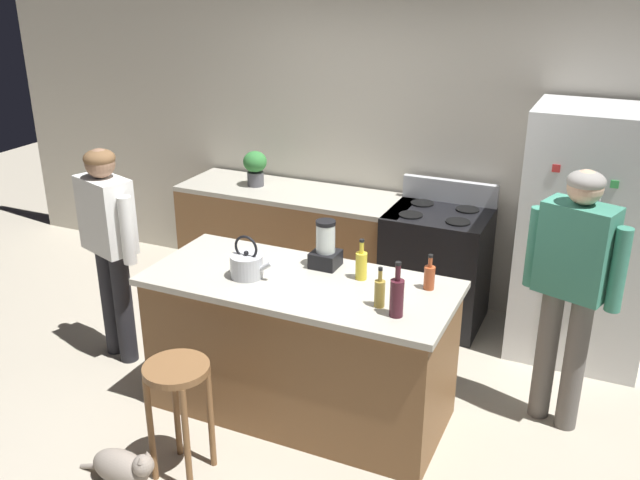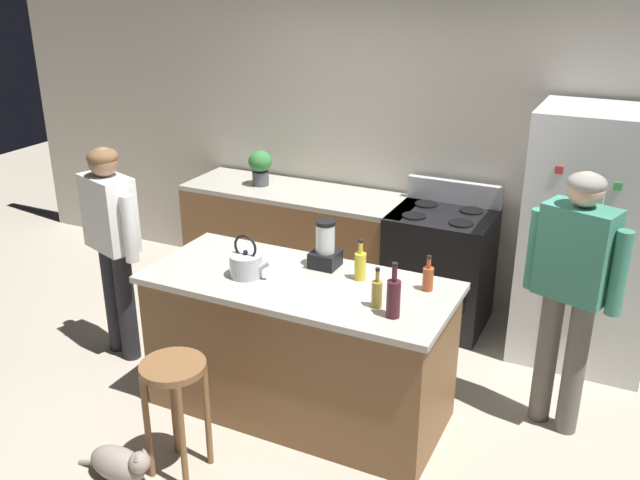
% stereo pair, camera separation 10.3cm
% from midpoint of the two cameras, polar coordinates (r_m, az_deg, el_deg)
% --- Properties ---
extents(ground_plane, '(14.00, 14.00, 0.00)m').
position_cam_midpoint_polar(ground_plane, '(4.64, -1.01, -13.64)').
color(ground_plane, '#B2A893').
extents(back_wall, '(8.00, 0.10, 2.70)m').
position_cam_midpoint_polar(back_wall, '(5.74, 7.81, 8.13)').
color(back_wall, beige).
rests_on(back_wall, ground_plane).
extents(kitchen_island, '(1.89, 0.83, 0.92)m').
position_cam_midpoint_polar(kitchen_island, '(4.39, -1.05, -8.72)').
color(kitchen_island, brown).
rests_on(kitchen_island, ground_plane).
extents(back_counter_run, '(2.00, 0.64, 0.92)m').
position_cam_midpoint_polar(back_counter_run, '(5.96, -1.17, -0.16)').
color(back_counter_run, brown).
rests_on(back_counter_run, ground_plane).
extents(refrigerator, '(0.90, 0.73, 1.81)m').
position_cam_midpoint_polar(refrigerator, '(5.18, 22.00, 0.03)').
color(refrigerator, silver).
rests_on(refrigerator, ground_plane).
extents(stove_range, '(0.76, 0.65, 1.10)m').
position_cam_midpoint_polar(stove_range, '(5.52, 10.31, -2.26)').
color(stove_range, black).
rests_on(stove_range, ground_plane).
extents(person_by_island_left, '(0.59, 0.34, 1.56)m').
position_cam_midpoint_polar(person_by_island_left, '(5.00, -16.17, 0.49)').
color(person_by_island_left, '#26262B').
rests_on(person_by_island_left, ground_plane).
extents(person_by_sink_right, '(0.59, 0.33, 1.64)m').
position_cam_midpoint_polar(person_by_sink_right, '(4.28, 20.68, -3.06)').
color(person_by_sink_right, '#66605B').
rests_on(person_by_sink_right, ground_plane).
extents(bar_stool, '(0.36, 0.36, 0.70)m').
position_cam_midpoint_polar(bar_stool, '(3.93, -11.08, -11.91)').
color(bar_stool, brown).
rests_on(bar_stool, ground_plane).
extents(cat, '(0.52, 0.18, 0.26)m').
position_cam_midpoint_polar(cat, '(4.18, -15.38, -17.31)').
color(cat, gray).
rests_on(cat, ground_plane).
extents(potted_plant, '(0.20, 0.20, 0.30)m').
position_cam_midpoint_polar(potted_plant, '(5.92, -4.44, 6.12)').
color(potted_plant, '#4C4C51').
rests_on(potted_plant, back_counter_run).
extents(blender_appliance, '(0.17, 0.17, 0.30)m').
position_cam_midpoint_polar(blender_appliance, '(4.30, 1.12, -0.64)').
color(blender_appliance, black).
rests_on(blender_appliance, kitchen_island).
extents(bottle_cooking_sauce, '(0.06, 0.06, 0.22)m').
position_cam_midpoint_polar(bottle_cooking_sauce, '(4.07, 9.58, -3.08)').
color(bottle_cooking_sauce, '#B24C26').
rests_on(bottle_cooking_sauce, kitchen_island).
extents(bottle_wine, '(0.08, 0.08, 0.32)m').
position_cam_midpoint_polar(bottle_wine, '(3.73, 6.85, -4.69)').
color(bottle_wine, '#471923').
rests_on(bottle_wine, kitchen_island).
extents(bottle_soda, '(0.07, 0.07, 0.26)m').
position_cam_midpoint_polar(bottle_soda, '(4.15, 4.04, -2.06)').
color(bottle_soda, yellow).
rests_on(bottle_soda, kitchen_island).
extents(bottle_vinegar, '(0.06, 0.06, 0.24)m').
position_cam_midpoint_polar(bottle_vinegar, '(3.84, 5.47, -4.36)').
color(bottle_vinegar, olive).
rests_on(bottle_vinegar, kitchen_island).
extents(tea_kettle, '(0.28, 0.20, 0.27)m').
position_cam_midpoint_polar(tea_kettle, '(4.21, -5.38, -1.99)').
color(tea_kettle, '#B7BABF').
rests_on(tea_kettle, kitchen_island).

